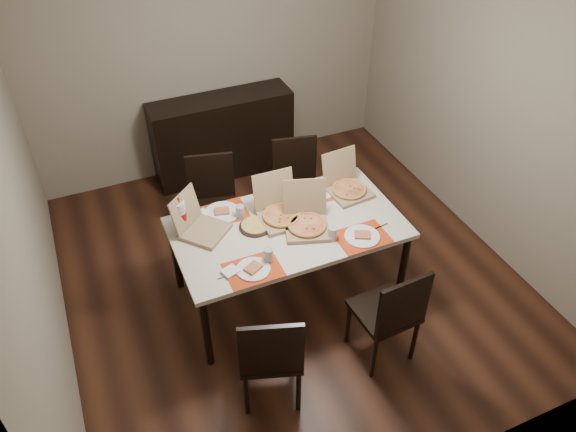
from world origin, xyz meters
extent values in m
cube|color=#3E2013|center=(0.00, 0.00, -0.01)|extent=(3.80, 4.00, 0.02)
cube|color=gray|center=(0.00, 2.01, 1.30)|extent=(3.80, 0.02, 2.60)
cube|color=gray|center=(-1.91, 0.00, 1.30)|extent=(0.02, 4.00, 2.60)
cube|color=gray|center=(1.91, 0.00, 1.30)|extent=(0.02, 4.00, 2.60)
cube|color=black|center=(0.00, 1.78, 0.45)|extent=(1.50, 0.40, 0.90)
cube|color=beige|center=(-0.09, -0.20, 0.73)|extent=(1.80, 1.00, 0.04)
cylinder|color=black|center=(-0.93, -0.64, 0.35)|extent=(0.06, 0.06, 0.71)
cylinder|color=black|center=(0.75, -0.64, 0.35)|extent=(0.06, 0.06, 0.71)
cylinder|color=black|center=(-0.93, 0.24, 0.35)|extent=(0.06, 0.06, 0.71)
cylinder|color=black|center=(0.75, 0.24, 0.35)|extent=(0.06, 0.06, 0.71)
cube|color=black|center=(-0.59, -1.04, 0.45)|extent=(0.53, 0.53, 0.04)
cube|color=black|center=(-0.65, -1.22, 0.70)|extent=(0.41, 0.16, 0.46)
cylinder|color=black|center=(-0.82, -1.16, 0.21)|extent=(0.04, 0.04, 0.43)
cylinder|color=black|center=(-0.48, -1.27, 0.21)|extent=(0.04, 0.04, 0.43)
cylinder|color=black|center=(-0.71, -0.81, 0.21)|extent=(0.04, 0.04, 0.43)
cylinder|color=black|center=(-0.36, -0.93, 0.21)|extent=(0.04, 0.04, 0.43)
cube|color=black|center=(0.31, -1.05, 0.45)|extent=(0.44, 0.44, 0.04)
cube|color=black|center=(0.32, -1.24, 0.70)|extent=(0.42, 0.05, 0.46)
cylinder|color=black|center=(0.14, -1.24, 0.21)|extent=(0.04, 0.04, 0.43)
cylinder|color=black|center=(0.50, -1.22, 0.21)|extent=(0.04, 0.04, 0.43)
cylinder|color=black|center=(0.12, -0.88, 0.21)|extent=(0.04, 0.04, 0.43)
cylinder|color=black|center=(0.48, -0.86, 0.21)|extent=(0.04, 0.04, 0.43)
cube|color=black|center=(-0.48, 0.58, 0.45)|extent=(0.51, 0.51, 0.04)
cube|color=black|center=(-0.43, 0.76, 0.70)|extent=(0.41, 0.13, 0.46)
cylinder|color=black|center=(-0.26, 0.71, 0.21)|extent=(0.04, 0.04, 0.43)
cylinder|color=black|center=(-0.61, 0.80, 0.21)|extent=(0.04, 0.04, 0.43)
cylinder|color=black|center=(-0.35, 0.36, 0.21)|extent=(0.04, 0.04, 0.43)
cylinder|color=black|center=(-0.70, 0.45, 0.21)|extent=(0.04, 0.04, 0.43)
cube|color=black|center=(0.33, 0.53, 0.45)|extent=(0.50, 0.50, 0.04)
cube|color=black|center=(0.37, 0.72, 0.70)|extent=(0.42, 0.12, 0.46)
cylinder|color=black|center=(0.54, 0.67, 0.21)|extent=(0.04, 0.04, 0.43)
cylinder|color=black|center=(0.19, 0.75, 0.21)|extent=(0.04, 0.04, 0.43)
cylinder|color=black|center=(0.47, 0.32, 0.21)|extent=(0.04, 0.04, 0.43)
cylinder|color=black|center=(0.11, 0.40, 0.21)|extent=(0.04, 0.04, 0.43)
cube|color=red|center=(-0.52, -0.55, 0.75)|extent=(0.40, 0.30, 0.00)
cylinder|color=white|center=(-0.52, -0.55, 0.76)|extent=(0.25, 0.25, 0.01)
cube|color=tan|center=(-0.52, -0.55, 0.78)|extent=(0.15, 0.14, 0.02)
cylinder|color=#A2A4AC|center=(-0.38, -0.50, 0.81)|extent=(0.07, 0.07, 0.11)
cube|color=#B2B2B7|center=(-0.68, -0.53, 0.75)|extent=(0.20, 0.04, 0.00)
cube|color=white|center=(-0.68, -0.51, 0.76)|extent=(0.13, 0.13, 0.02)
cube|color=red|center=(0.37, -0.55, 0.75)|extent=(0.40, 0.30, 0.00)
cylinder|color=white|center=(0.37, -0.55, 0.76)|extent=(0.27, 0.27, 0.01)
cube|color=tan|center=(0.37, -0.55, 0.78)|extent=(0.15, 0.13, 0.02)
cylinder|color=#A2A4AC|center=(0.16, -0.48, 0.81)|extent=(0.07, 0.07, 0.11)
cube|color=#B2B2B7|center=(0.54, -0.50, 0.75)|extent=(0.20, 0.04, 0.00)
cube|color=red|center=(-0.52, 0.15, 0.75)|extent=(0.40, 0.30, 0.00)
cylinder|color=white|center=(-0.52, 0.15, 0.76)|extent=(0.29, 0.29, 0.01)
cube|color=tan|center=(-0.52, 0.15, 0.78)|extent=(0.14, 0.12, 0.02)
cylinder|color=#A2A4AC|center=(-0.40, 0.05, 0.81)|extent=(0.07, 0.07, 0.11)
cube|color=#B2B2B7|center=(-0.72, 0.15, 0.75)|extent=(0.20, 0.04, 0.00)
cube|color=white|center=(-0.68, 0.19, 0.76)|extent=(0.13, 0.13, 0.02)
cube|color=red|center=(0.34, 0.10, 0.75)|extent=(0.40, 0.30, 0.00)
cylinder|color=white|center=(0.34, 0.10, 0.76)|extent=(0.25, 0.25, 0.01)
cube|color=tan|center=(0.34, 0.10, 0.78)|extent=(0.13, 0.10, 0.02)
cylinder|color=#A2A4AC|center=(0.16, 0.09, 0.81)|extent=(0.07, 0.07, 0.11)
cube|color=#B2B2B7|center=(0.50, 0.14, 0.75)|extent=(0.20, 0.04, 0.00)
cube|color=white|center=(-0.06, -0.21, 0.76)|extent=(0.15, 0.16, 0.02)
cube|color=#927854|center=(0.02, -0.30, 0.77)|extent=(0.43, 0.43, 0.03)
cube|color=#927854|center=(0.08, -0.14, 0.94)|extent=(0.35, 0.18, 0.31)
cylinder|color=tan|center=(0.02, -0.30, 0.79)|extent=(0.37, 0.37, 0.02)
cube|color=#927854|center=(0.55, -0.02, 0.77)|extent=(0.36, 0.36, 0.03)
cube|color=#927854|center=(0.53, 0.15, 0.93)|extent=(0.33, 0.11, 0.29)
cylinder|color=tan|center=(0.55, -0.02, 0.79)|extent=(0.31, 0.31, 0.02)
cube|color=#927854|center=(-0.72, -0.02, 0.77)|extent=(0.45, 0.45, 0.03)
cube|color=#927854|center=(-0.82, 0.10, 0.93)|extent=(0.29, 0.26, 0.29)
cube|color=#927854|center=(-0.11, -0.11, 0.77)|extent=(0.34, 0.34, 0.03)
cube|color=#927854|center=(-0.11, 0.06, 0.94)|extent=(0.34, 0.08, 0.31)
cylinder|color=tan|center=(-0.11, -0.11, 0.79)|extent=(0.29, 0.29, 0.02)
cylinder|color=black|center=(-0.33, -0.11, 0.76)|extent=(0.26, 0.26, 0.01)
cylinder|color=#D6B552|center=(-0.33, -0.11, 0.77)|extent=(0.22, 0.22, 0.02)
imported|color=white|center=(-0.04, -0.02, 0.77)|extent=(0.18, 0.18, 0.03)
cylinder|color=silver|center=(-0.87, 0.10, 0.88)|extent=(0.10, 0.10, 0.26)
cylinder|color=#91060C|center=(-0.87, 0.10, 0.88)|extent=(0.10, 0.10, 0.09)
cylinder|color=#91060C|center=(-0.87, 0.10, 1.04)|extent=(0.03, 0.03, 0.05)
camera|label=1|loc=(-1.43, -3.29, 3.60)|focal=35.00mm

